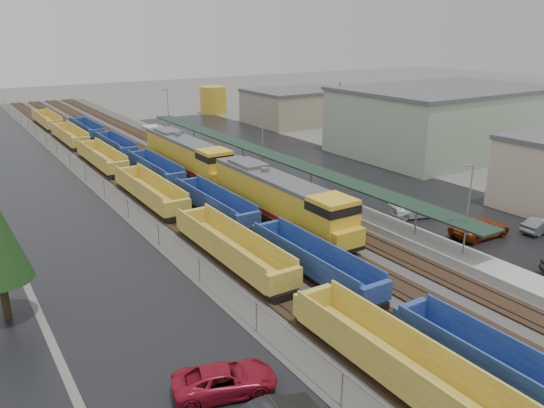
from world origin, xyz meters
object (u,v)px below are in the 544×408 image
(locomotive_trail, at_px, (188,156))
(parked_car_west_c, at_px, (225,380))
(parked_car_east_b, at_px, (480,228))
(storage_tank, at_px, (213,100))
(locomotive_lead, at_px, (281,199))
(well_string_blue, at_px, (214,204))
(parked_car_east_c, at_px, (414,210))
(well_string_yellow, at_px, (150,192))
(parked_car_east_e, at_px, (542,225))

(locomotive_trail, height_order, parked_car_west_c, locomotive_trail)
(parked_car_east_b, bearing_deg, storage_tank, -6.27)
(locomotive_lead, xyz_separation_m, locomotive_trail, (0.00, 21.00, 0.00))
(parked_car_west_c, bearing_deg, locomotive_trail, -5.03)
(locomotive_lead, height_order, well_string_blue, locomotive_lead)
(storage_tank, bearing_deg, locomotive_trail, -120.20)
(parked_car_west_c, bearing_deg, parked_car_east_c, -47.73)
(well_string_blue, distance_m, parked_car_west_c, 27.09)
(storage_tank, relative_size, parked_car_east_b, 0.99)
(locomotive_trail, xyz_separation_m, parked_car_east_c, (12.12, -26.19, -1.82))
(locomotive_trail, bearing_deg, well_string_yellow, -134.79)
(parked_car_east_e, bearing_deg, storage_tank, -3.73)
(locomotive_trail, height_order, storage_tank, storage_tank)
(locomotive_trail, xyz_separation_m, well_string_yellow, (-8.00, -8.06, -1.33))
(well_string_blue, distance_m, parked_car_east_e, 30.40)
(parked_car_east_b, bearing_deg, well_string_yellow, 43.60)
(locomotive_lead, distance_m, parked_car_east_e, 23.64)
(well_string_blue, bearing_deg, parked_car_east_b, -45.85)
(well_string_blue, bearing_deg, parked_car_east_e, -41.48)
(locomotive_trail, distance_m, well_string_blue, 15.71)
(locomotive_lead, height_order, storage_tank, storage_tank)
(parked_car_east_b, bearing_deg, parked_car_west_c, 105.94)
(parked_car_east_b, bearing_deg, well_string_blue, 47.20)
(storage_tank, xyz_separation_m, parked_car_west_c, (-41.70, -84.12, -2.13))
(locomotive_trail, height_order, parked_car_east_b, locomotive_trail)
(well_string_yellow, xyz_separation_m, parked_car_east_b, (21.24, -24.83, -0.40))
(well_string_blue, relative_size, parked_car_east_c, 22.56)
(locomotive_trail, xyz_separation_m, parked_car_east_e, (18.77, -35.26, -1.83))
(locomotive_trail, relative_size, parked_car_east_c, 4.30)
(well_string_yellow, distance_m, parked_car_east_e, 38.17)
(storage_tank, distance_m, parked_car_east_e, 80.20)
(locomotive_trail, distance_m, parked_car_east_c, 28.92)
(parked_car_east_b, bearing_deg, locomotive_lead, 51.13)
(storage_tank, height_order, parked_car_west_c, storage_tank)
(parked_car_east_c, distance_m, parked_car_east_e, 11.25)
(well_string_yellow, height_order, storage_tank, storage_tank)
(locomotive_lead, relative_size, storage_tank, 3.69)
(parked_car_east_c, height_order, parked_car_east_e, parked_car_east_c)
(well_string_blue, height_order, storage_tank, storage_tank)
(parked_car_east_e, bearing_deg, parked_car_east_b, 68.21)
(well_string_yellow, distance_m, storage_tank, 62.67)
(well_string_blue, xyz_separation_m, parked_car_west_c, (-11.75, -24.40, -0.39))
(locomotive_trail, bearing_deg, storage_tank, 59.80)
(parked_car_west_c, height_order, parked_car_east_b, parked_car_east_b)
(storage_tank, bearing_deg, parked_car_east_c, -101.06)
(storage_tank, relative_size, parked_car_east_c, 1.17)
(well_string_yellow, height_order, well_string_blue, well_string_yellow)
(parked_car_east_b, height_order, parked_car_east_c, parked_car_east_b)
(parked_car_west_c, distance_m, parked_car_east_e, 34.78)
(locomotive_trail, distance_m, parked_car_east_e, 39.99)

